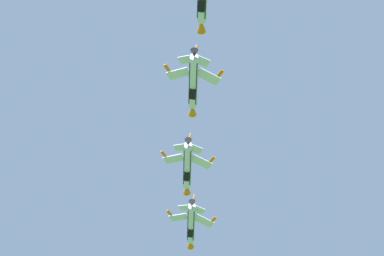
# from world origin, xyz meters

# --- Properties ---
(fighter_jet_lead) EXTENTS (10.55, 15.96, 4.39)m
(fighter_jet_lead) POSITION_xyz_m (14.52, 146.84, 115.90)
(fighter_jet_lead) COLOR white
(fighter_jet_left_wing) EXTENTS (10.59, 15.96, 4.39)m
(fighter_jet_left_wing) POSITION_xyz_m (12.35, 127.55, 115.39)
(fighter_jet_left_wing) COLOR white
(fighter_jet_right_wing) EXTENTS (10.60, 15.96, 4.38)m
(fighter_jet_right_wing) POSITION_xyz_m (11.79, 105.63, 116.25)
(fighter_jet_right_wing) COLOR white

